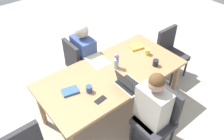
{
  "coord_description": "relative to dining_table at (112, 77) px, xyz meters",
  "views": [
    {
      "loc": [
        -1.49,
        -1.83,
        2.79
      ],
      "look_at": [
        0.0,
        0.0,
        0.8
      ],
      "focal_mm": 36.41,
      "sensor_mm": 36.0,
      "label": 1
    }
  ],
  "objects": [
    {
      "name": "ground_plane",
      "position": [
        0.0,
        0.0,
        -0.68
      ],
      "size": [
        10.0,
        10.0,
        0.0
      ],
      "primitive_type": "plane",
      "color": "#B2A899"
    },
    {
      "name": "coffee_mug_centre_left",
      "position": [
        0.69,
        0.0,
        0.12
      ],
      "size": [
        0.08,
        0.08,
        0.09
      ],
      "primitive_type": "cylinder",
      "color": "#DBC64C",
      "rests_on": "dining_table"
    },
    {
      "name": "dining_table",
      "position": [
        0.0,
        0.0,
        0.0
      ],
      "size": [
        2.04,
        1.01,
        0.75
      ],
      "color": "#9E754C",
      "rests_on": "ground_plane"
    },
    {
      "name": "chair_far_left_near",
      "position": [
        -0.06,
        0.79,
        -0.18
      ],
      "size": [
        0.44,
        0.44,
        0.9
      ],
      "color": "#2D2D33",
      "rests_on": "ground_plane"
    },
    {
      "name": "coffee_mug_near_right",
      "position": [
        0.58,
        -0.26,
        0.12
      ],
      "size": [
        0.08,
        0.08,
        0.1
      ],
      "primitive_type": "cylinder",
      "color": "#232328",
      "rests_on": "dining_table"
    },
    {
      "name": "chair_near_left_mid",
      "position": [
        0.11,
        -0.79,
        -0.18
      ],
      "size": [
        0.44,
        0.44,
        0.9
      ],
      "color": "#2D2D33",
      "rests_on": "ground_plane"
    },
    {
      "name": "coffee_mug_near_left",
      "position": [
        -0.45,
        -0.1,
        0.12
      ],
      "size": [
        0.08,
        0.08,
        0.09
      ],
      "primitive_type": "cylinder",
      "color": "#33477A",
      "rests_on": "dining_table"
    },
    {
      "name": "chair_head_right_left_far",
      "position": [
        1.33,
        0.04,
        -0.18
      ],
      "size": [
        0.44,
        0.44,
        0.9
      ],
      "color": "#2D2D33",
      "rests_on": "ground_plane"
    },
    {
      "name": "phone_black",
      "position": [
        -0.43,
        -0.3,
        0.08
      ],
      "size": [
        0.16,
        0.09,
        0.01
      ],
      "primitive_type": "cube",
      "rotation": [
        0.0,
        0.0,
        0.12
      ],
      "color": "black",
      "rests_on": "dining_table"
    },
    {
      "name": "flower_vase",
      "position": [
        0.12,
        0.05,
        0.19
      ],
      "size": [
        0.08,
        0.07,
        0.24
      ],
      "color": "#8EA8B7",
      "rests_on": "dining_table"
    },
    {
      "name": "placemat_near_left_mid",
      "position": [
        0.02,
        -0.34,
        0.08
      ],
      "size": [
        0.27,
        0.37,
        0.0
      ],
      "primitive_type": "cube",
      "rotation": [
        0.0,
        0.0,
        1.55
      ],
      "color": "beige",
      "rests_on": "dining_table"
    },
    {
      "name": "laptop_near_left_mid",
      "position": [
        -0.01,
        -0.33,
        0.12
      ],
      "size": [
        0.22,
        0.32,
        0.21
      ],
      "color": "black",
      "rests_on": "dining_table"
    },
    {
      "name": "book_red_cover",
      "position": [
        -0.64,
        0.05,
        0.09
      ],
      "size": [
        0.23,
        0.18,
        0.03
      ],
      "primitive_type": "cube",
      "rotation": [
        0.0,
        0.0,
        -0.24
      ],
      "color": "#335693",
      "rests_on": "dining_table"
    },
    {
      "name": "person_near_left_mid",
      "position": [
        0.04,
        -0.73,
        -0.15
      ],
      "size": [
        0.36,
        0.4,
        1.19
      ],
      "color": "#2D2D33",
      "rests_on": "ground_plane"
    },
    {
      "name": "person_far_left_near",
      "position": [
        0.02,
        0.73,
        -0.15
      ],
      "size": [
        0.36,
        0.4,
        1.19
      ],
      "color": "#2D2D33",
      "rests_on": "ground_plane"
    },
    {
      "name": "placemat_far_left_near",
      "position": [
        0.01,
        0.34,
        0.08
      ],
      "size": [
        0.28,
        0.37,
        0.0
      ],
      "primitive_type": "cube",
      "rotation": [
        0.0,
        0.0,
        -1.63
      ],
      "color": "beige",
      "rests_on": "dining_table"
    },
    {
      "name": "book_blue_cover",
      "position": [
        0.68,
        0.22,
        0.09
      ],
      "size": [
        0.23,
        0.19,
        0.03
      ],
      "primitive_type": "cube",
      "rotation": [
        0.0,
        0.0,
        -0.25
      ],
      "color": "gold",
      "rests_on": "dining_table"
    }
  ]
}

